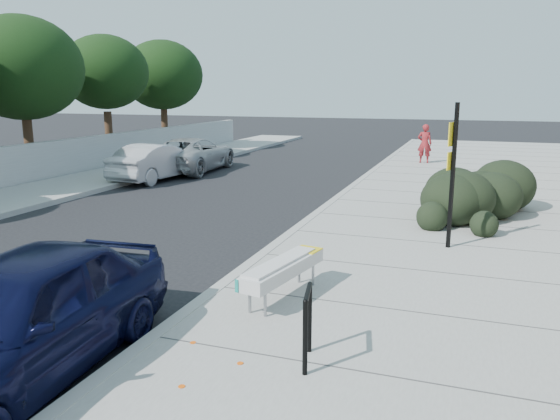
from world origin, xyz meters
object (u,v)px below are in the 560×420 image
Objects in this scene: sign_post at (452,168)px; wagon_silver at (157,162)px; pedestrian at (425,144)px; bike_rack at (308,319)px; sedan_navy at (18,318)px; bench at (283,269)px; suv_silver at (192,154)px.

wagon_silver is at bearing 173.40° from sign_post.
wagon_silver is 2.43× the size of pedestrian.
pedestrian is at bearing -135.75° from wagon_silver.
bike_rack is 0.20× the size of sedan_navy.
sedan_navy is at bearing 121.20° from wagon_silver.
sign_post is 14.03m from pedestrian.
pedestrian is at bearing 120.77° from sign_post.
bike_rack is at bearing -79.40° from sign_post.
sign_post is at bearing 70.20° from bench.
wagon_silver is (-10.98, 6.42, -1.13)m from sign_post.
bike_rack is 3.38m from sedan_navy.
sign_post reaches higher than suv_silver.
bike_rack is 17.58m from suv_silver.
sedan_navy is (-3.14, -1.25, 0.07)m from bike_rack.
bench is 0.68× the size of sign_post.
sign_post is at bearing 136.43° from suv_silver.
sign_post reaches higher than wagon_silver.
bench is 17.78m from pedestrian.
bench is 13.46m from wagon_silver.
bike_rack is at bearing -52.09° from bench.
pedestrian is at bearing 99.08° from bench.
suv_silver reaches higher than bench.
sedan_navy is 2.62× the size of pedestrian.
sign_post is 0.58× the size of suv_silver.
bike_rack is at bearing 17.73° from sedan_navy.
suv_silver is (0.09, 2.60, 0.01)m from wagon_silver.
sedan_navy reaches higher than bike_rack.
suv_silver is at bearing 111.46° from bike_rack.
sign_post is 0.70× the size of wagon_silver.
suv_silver is at bearing 23.95° from pedestrian.
wagon_silver is at bearing 116.96° from bike_rack.
pedestrian is (0.57, 17.76, 0.39)m from bench.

